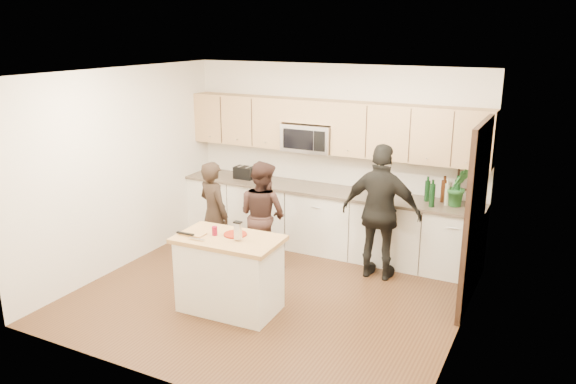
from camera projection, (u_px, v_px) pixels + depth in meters
The scene contains 21 objects.
floor at pixel (270, 295), 6.96m from camera, with size 4.50×4.50×0.00m, color #52341C.
room_shell at pixel (268, 159), 6.47m from camera, with size 4.52×4.02×2.71m.
back_cabinetry at pixel (324, 219), 8.27m from camera, with size 4.50×0.66×0.94m.
upper_cabinetry at pixel (332, 126), 8.00m from camera, with size 4.50×0.33×0.75m.
microwave at pixel (309, 138), 8.17m from camera, with size 0.76×0.41×0.40m.
doorway at pixel (477, 211), 6.43m from camera, with size 0.06×1.25×2.20m.
framed_picture at pixel (469, 177), 7.45m from camera, with size 0.30×0.03×0.38m.
dish_towel at pixel (262, 193), 8.43m from camera, with size 0.34×0.60×0.48m.
island at pixel (229, 273), 6.48m from camera, with size 1.23×0.74×0.90m.
red_plate at pixel (235, 234), 6.43m from camera, with size 0.27×0.27×0.02m, color maroon.
box_grater at pixel (238, 230), 6.22m from camera, with size 0.09×0.06×0.21m.
drink_glass at pixel (215, 231), 6.41m from camera, with size 0.06×0.06×0.10m, color maroon.
cutting_board at pixel (193, 234), 6.44m from camera, with size 0.29×0.16×0.02m, color #A67B45.
tongs at pixel (185, 234), 6.40m from camera, with size 0.23×0.03×0.02m, color black.
knife at pixel (197, 239), 6.25m from camera, with size 0.20×0.03×0.01m, color silver.
toaster at pixel (245, 173), 8.68m from camera, with size 0.31×0.20×0.19m.
bottle_cluster at pixel (442, 191), 7.38m from camera, with size 0.47×0.37×0.41m.
orchid at pixel (458, 187), 7.28m from camera, with size 0.29×0.23×0.53m, color #2A692C.
woman_left at pixel (214, 214), 7.69m from camera, with size 0.54×0.35×1.47m, color black.
woman_center at pixel (263, 215), 7.61m from camera, with size 0.72×0.56×1.49m, color #301D18.
woman_right at pixel (381, 213), 7.22m from camera, with size 1.05×0.44×1.79m, color black.
Camera 1 is at (3.06, -5.53, 3.17)m, focal length 35.00 mm.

